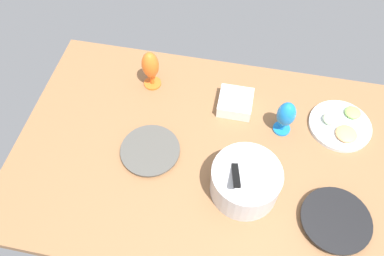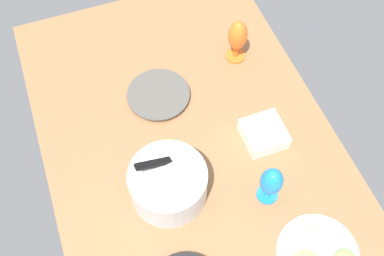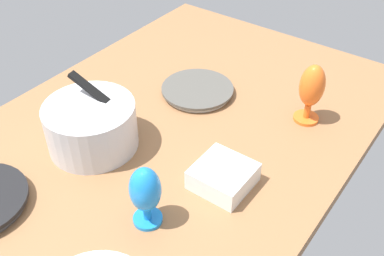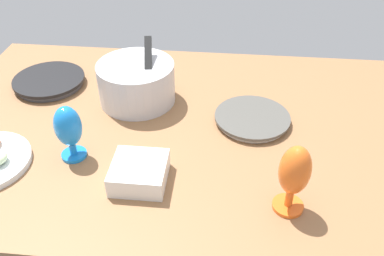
{
  "view_description": "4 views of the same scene",
  "coord_description": "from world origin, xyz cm",
  "px_view_note": "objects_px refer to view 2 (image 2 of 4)",
  "views": [
    {
      "loc": [
        -9.31,
        80.44,
        136.74
      ],
      "look_at": [
        8.51,
        -8.01,
        4.17
      ],
      "focal_mm": 36.18,
      "sensor_mm": 36.0,
      "label": 1
    },
    {
      "loc": [
        -79.17,
        28.35,
        147.53
      ],
      "look_at": [
        3.26,
        -1.97,
        4.17
      ],
      "focal_mm": 43.45,
      "sensor_mm": 36.0,
      "label": 2
    },
    {
      "loc": [
        -81.27,
        -69.71,
        88.11
      ],
      "look_at": [
        2.93,
        -8.2,
        4.17
      ],
      "focal_mm": 42.78,
      "sensor_mm": 36.0,
      "label": 3
    },
    {
      "loc": [
        14.93,
        -104.73,
        79.18
      ],
      "look_at": [
        4.91,
        -6.34,
        4.17
      ],
      "focal_mm": 38.58,
      "sensor_mm": 36.0,
      "label": 4
    }
  ],
  "objects_px": {
    "square_bowl_white": "(264,133)",
    "hurricane_glass_orange": "(238,37)",
    "hurricane_glass_blue": "(271,183)",
    "mixing_bowl": "(168,183)",
    "fruit_platter": "(318,254)",
    "dinner_plate_right": "(158,95)"
  },
  "relations": [
    {
      "from": "square_bowl_white",
      "to": "hurricane_glass_orange",
      "type": "bearing_deg",
      "value": -8.16
    },
    {
      "from": "hurricane_glass_blue",
      "to": "fruit_platter",
      "type": "bearing_deg",
      "value": -165.94
    },
    {
      "from": "dinner_plate_right",
      "to": "hurricane_glass_orange",
      "type": "height_order",
      "value": "hurricane_glass_orange"
    },
    {
      "from": "fruit_platter",
      "to": "square_bowl_white",
      "type": "xyz_separation_m",
      "value": [
        0.46,
        -0.02,
        0.02
      ]
    },
    {
      "from": "mixing_bowl",
      "to": "fruit_platter",
      "type": "bearing_deg",
      "value": -134.69
    },
    {
      "from": "hurricane_glass_orange",
      "to": "dinner_plate_right",
      "type": "bearing_deg",
      "value": 103.28
    },
    {
      "from": "fruit_platter",
      "to": "hurricane_glass_orange",
      "type": "relative_size",
      "value": 1.34
    },
    {
      "from": "hurricane_glass_orange",
      "to": "hurricane_glass_blue",
      "type": "bearing_deg",
      "value": 167.15
    },
    {
      "from": "mixing_bowl",
      "to": "square_bowl_white",
      "type": "distance_m",
      "value": 0.4
    },
    {
      "from": "dinner_plate_right",
      "to": "hurricane_glass_orange",
      "type": "distance_m",
      "value": 0.38
    },
    {
      "from": "mixing_bowl",
      "to": "hurricane_glass_blue",
      "type": "relative_size",
      "value": 1.52
    },
    {
      "from": "hurricane_glass_orange",
      "to": "hurricane_glass_blue",
      "type": "height_order",
      "value": "hurricane_glass_orange"
    },
    {
      "from": "mixing_bowl",
      "to": "fruit_platter",
      "type": "xyz_separation_m",
      "value": [
        -0.37,
        -0.37,
        -0.06
      ]
    },
    {
      "from": "hurricane_glass_blue",
      "to": "mixing_bowl",
      "type": "bearing_deg",
      "value": 68.27
    },
    {
      "from": "mixing_bowl",
      "to": "fruit_platter",
      "type": "height_order",
      "value": "mixing_bowl"
    },
    {
      "from": "fruit_platter",
      "to": "square_bowl_white",
      "type": "distance_m",
      "value": 0.46
    },
    {
      "from": "dinner_plate_right",
      "to": "fruit_platter",
      "type": "xyz_separation_m",
      "value": [
        -0.76,
        -0.28,
        0.0
      ]
    },
    {
      "from": "mixing_bowl",
      "to": "hurricane_glass_blue",
      "type": "distance_m",
      "value": 0.34
    },
    {
      "from": "hurricane_glass_orange",
      "to": "hurricane_glass_blue",
      "type": "distance_m",
      "value": 0.62
    },
    {
      "from": "dinner_plate_right",
      "to": "fruit_platter",
      "type": "distance_m",
      "value": 0.81
    },
    {
      "from": "mixing_bowl",
      "to": "hurricane_glass_orange",
      "type": "bearing_deg",
      "value": -43.18
    },
    {
      "from": "mixing_bowl",
      "to": "hurricane_glass_orange",
      "type": "xyz_separation_m",
      "value": [
        0.48,
        -0.45,
        0.04
      ]
    }
  ]
}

